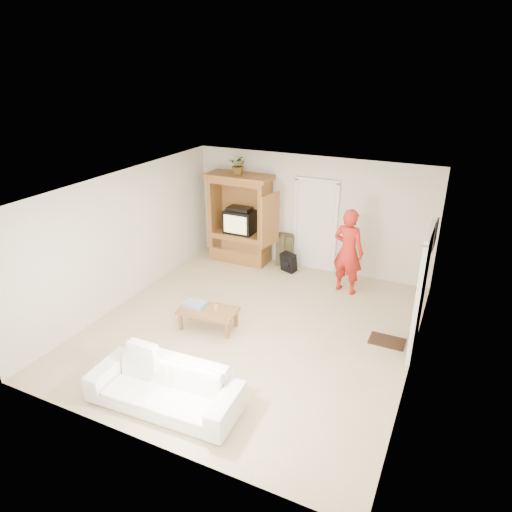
{
  "coord_description": "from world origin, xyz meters",
  "views": [
    {
      "loc": [
        3.1,
        -6.38,
        4.48
      ],
      "look_at": [
        -0.21,
        0.6,
        1.15
      ],
      "focal_mm": 32.0,
      "sensor_mm": 36.0,
      "label": 1
    }
  ],
  "objects_px": {
    "sofa": "(164,386)",
    "coffee_table": "(208,312)",
    "armoire": "(241,224)",
    "man": "(348,251)"
  },
  "relations": [
    {
      "from": "armoire",
      "to": "coffee_table",
      "type": "xyz_separation_m",
      "value": [
        0.86,
        -3.0,
        -0.57
      ]
    },
    {
      "from": "man",
      "to": "sofa",
      "type": "relative_size",
      "value": 0.84
    },
    {
      "from": "armoire",
      "to": "sofa",
      "type": "bearing_deg",
      "value": -74.89
    },
    {
      "from": "man",
      "to": "coffee_table",
      "type": "bearing_deg",
      "value": 66.15
    },
    {
      "from": "armoire",
      "to": "sofa",
      "type": "distance_m",
      "value": 5.2
    },
    {
      "from": "man",
      "to": "coffee_table",
      "type": "relative_size",
      "value": 1.66
    },
    {
      "from": "sofa",
      "to": "coffee_table",
      "type": "bearing_deg",
      "value": 100.96
    },
    {
      "from": "man",
      "to": "sofa",
      "type": "xyz_separation_m",
      "value": [
        -1.37,
        -4.46,
        -0.59
      ]
    },
    {
      "from": "sofa",
      "to": "coffee_table",
      "type": "relative_size",
      "value": 1.98
    },
    {
      "from": "armoire",
      "to": "sofa",
      "type": "relative_size",
      "value": 0.98
    }
  ]
}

